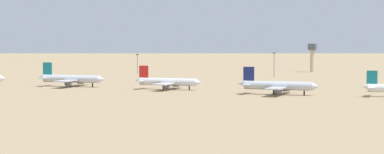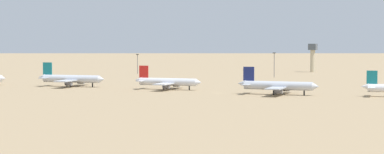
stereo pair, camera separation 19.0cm
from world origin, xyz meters
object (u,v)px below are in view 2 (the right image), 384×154
Objects in this scene: parked_jet_navy_3 at (277,86)px; parked_jet_red_2 at (167,82)px; control_tower at (313,55)px; light_pole_mid at (137,62)px; parked_jet_teal_1 at (71,79)px; light_pole_west at (274,63)px.

parked_jet_red_2 is at bearing 168.15° from parked_jet_navy_3.
parked_jet_navy_3 is (54.78, -7.86, 0.23)m from parked_jet_red_2.
control_tower is at bearing 96.51° from parked_jet_navy_3.
parked_jet_navy_3 is at bearing -43.66° from light_pole_mid.
parked_jet_teal_1 is 2.79× the size of light_pole_mid.
parked_jet_red_2 is at bearing -97.84° from light_pole_west.
control_tower is at bearing 86.14° from light_pole_west.
light_pole_west is 1.16× the size of light_pole_mid.
control_tower is at bearing 62.22° from parked_jet_teal_1.
parked_jet_red_2 is at bearing -5.61° from parked_jet_teal_1.
parked_jet_red_2 is at bearing -96.32° from control_tower.
light_pole_west reaches higher than parked_jet_teal_1.
light_pole_west is at bearing 78.13° from parked_jet_red_2.
control_tower is 70.66m from light_pole_west.
parked_jet_teal_1 is at bearing -111.21° from control_tower.
control_tower reaches higher than light_pole_west.
parked_jet_navy_3 reaches higher than parked_jet_red_2.
parked_jet_navy_3 is 194.68m from control_tower.
light_pole_west is 92.92m from light_pole_mid.
light_pole_mid is (-77.20, 118.10, 3.90)m from parked_jet_red_2.
parked_jet_teal_1 is 106.25m from parked_jet_navy_3.
parked_jet_navy_3 is at bearing -79.80° from control_tower.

